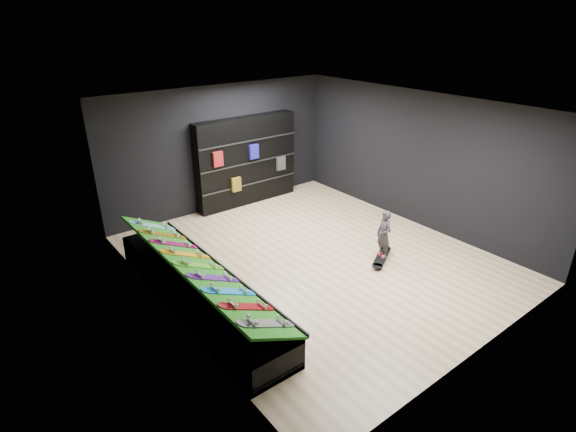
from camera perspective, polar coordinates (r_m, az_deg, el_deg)
floor at (r=9.04m, az=3.30°, el=-5.40°), size 6.00×7.00×0.01m
ceiling at (r=8.00m, az=3.82°, el=13.63°), size 6.00×7.00×0.01m
wall_back at (r=11.14m, az=-8.49°, el=8.54°), size 6.00×0.02×3.00m
wall_front at (r=6.45m, az=24.47°, el=-5.51°), size 6.00×0.02×3.00m
wall_left at (r=6.95m, az=-15.48°, el=-1.96°), size 0.02×7.00×3.00m
wall_right at (r=10.53m, az=16.05°, el=6.93°), size 0.02×7.00×3.00m
display_rack at (r=7.71m, az=-11.36°, el=-9.44°), size 0.90×4.50×0.50m
turf_ramp at (r=7.49m, az=-11.31°, el=-6.37°), size 0.92×4.50×0.46m
back_shelving at (r=11.39m, az=-5.32°, el=6.97°), size 2.76×0.32×2.21m
floor_skateboard at (r=9.13m, az=11.80°, el=-5.26°), size 0.96×0.67×0.09m
child at (r=8.98m, az=11.98°, el=-3.40°), size 0.19×0.24×0.58m
display_board_0 at (r=6.10m, az=-2.76°, el=-13.47°), size 0.93×0.22×0.50m
display_board_1 at (r=6.42m, az=-5.26°, el=-11.37°), size 0.93×0.22×0.50m
display_board_2 at (r=6.76m, az=-7.48°, el=-9.47°), size 0.93×0.22×0.50m
display_board_3 at (r=7.11m, az=-9.46°, el=-7.74°), size 0.93×0.22×0.50m
display_board_4 at (r=7.48m, az=-11.24°, el=-6.16°), size 0.93×0.22×0.50m
display_board_5 at (r=7.86m, az=-12.84°, el=-4.74°), size 0.93×0.22×0.50m
display_board_6 at (r=8.25m, az=-14.28°, el=-3.44°), size 0.93×0.22×0.50m
display_board_7 at (r=8.64m, az=-15.59°, el=-2.26°), size 0.93×0.22×0.50m
display_board_8 at (r=9.05m, az=-16.78°, el=-1.18°), size 0.93×0.22×0.50m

